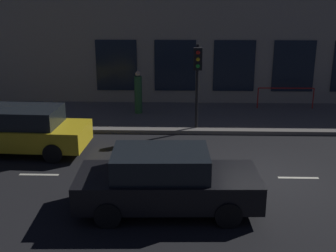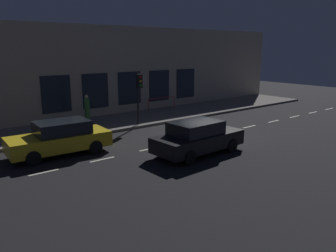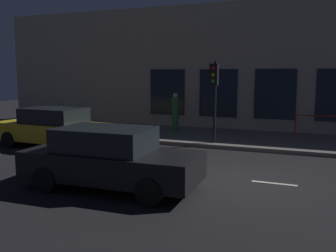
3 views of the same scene
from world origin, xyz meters
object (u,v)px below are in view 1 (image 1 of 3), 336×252
Objects in this scene: pedestrian_0 at (138,94)px; parked_car_1 at (21,130)px; traffic_light at (198,69)px; parked_car_0 at (166,181)px.

parked_car_1 is at bearing 57.66° from pedestrian_0.
traffic_light reaches higher than parked_car_0.
traffic_light is 6.68m from parked_car_0.
traffic_light is at bearing 143.94° from pedestrian_0.
pedestrian_0 is (2.20, 2.50, -1.48)m from traffic_light.
traffic_light is 0.70× the size of parked_car_1.
traffic_light reaches higher than pedestrian_0.
traffic_light is 6.75m from parked_car_1.
traffic_light is 1.74× the size of pedestrian_0.
parked_car_1 is (-2.43, 6.06, -1.72)m from traffic_light.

